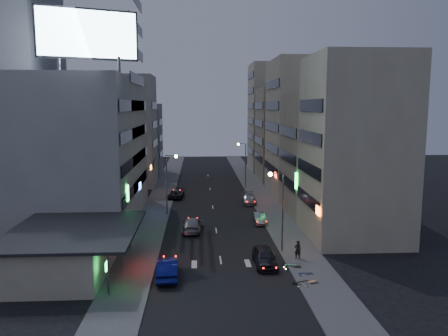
{
  "coord_description": "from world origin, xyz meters",
  "views": [
    {
      "loc": [
        -2.05,
        -35.85,
        14.57
      ],
      "look_at": [
        1.15,
        17.73,
        6.91
      ],
      "focal_mm": 35.0,
      "sensor_mm": 36.0,
      "label": 1
    }
  ],
  "objects": [
    {
      "name": "shophouse_far",
      "position": [
        15.0,
        35.0,
        11.0
      ],
      "size": [
        10.0,
        14.0,
        22.0
      ],
      "primitive_type": "cube",
      "color": "#BCB493",
      "rests_on": "ground"
    },
    {
      "name": "ground",
      "position": [
        0.0,
        0.0,
        0.0
      ],
      "size": [
        180.0,
        180.0,
        0.0
      ],
      "primitive_type": "plane",
      "color": "black",
      "rests_on": "ground"
    },
    {
      "name": "person",
      "position": [
        7.34,
        3.63,
        1.01
      ],
      "size": [
        0.68,
        0.48,
        1.78
      ],
      "primitive_type": "imported",
      "rotation": [
        0.0,
        0.0,
        3.23
      ],
      "color": "black",
      "rests_on": "sidewalk_right"
    },
    {
      "name": "parked_car_right_mid",
      "position": [
        5.51,
        16.87,
        0.65
      ],
      "size": [
        1.41,
        3.94,
        1.29
      ],
      "primitive_type": "imported",
      "rotation": [
        0.0,
        0.0,
        0.01
      ],
      "color": "gray",
      "rests_on": "ground"
    },
    {
      "name": "shophouse_near",
      "position": [
        15.0,
        10.5,
        10.0
      ],
      "size": [
        10.0,
        11.0,
        20.0
      ],
      "primitive_type": "cube",
      "color": "#BCB493",
      "rests_on": "ground"
    },
    {
      "name": "scooter_blue",
      "position": [
        7.77,
        0.19,
        0.7
      ],
      "size": [
        0.87,
        1.95,
        1.15
      ],
      "primitive_type": null,
      "rotation": [
        0.0,
        0.0,
        1.7
      ],
      "color": "navy",
      "rests_on": "sidewalk_right"
    },
    {
      "name": "sidewalk_right",
      "position": [
        8.0,
        30.0,
        0.06
      ],
      "size": [
        4.0,
        120.0,
        0.12
      ],
      "primitive_type": "cube",
      "color": "#4C4C4F",
      "rests_on": "ground"
    },
    {
      "name": "parked_car_right_near",
      "position": [
        3.98,
        2.39,
        0.82
      ],
      "size": [
        2.02,
        4.86,
        1.65
      ],
      "primitive_type": "imported",
      "rotation": [
        0.0,
        0.0,
        0.01
      ],
      "color": "#27272C",
      "rests_on": "ground"
    },
    {
      "name": "shophouse_mid",
      "position": [
        15.5,
        22.0,
        8.0
      ],
      "size": [
        11.0,
        12.0,
        16.0
      ],
      "primitive_type": "cube",
      "color": "tan",
      "rests_on": "ground"
    },
    {
      "name": "far_right_a",
      "position": [
        15.5,
        50.0,
        9.0
      ],
      "size": [
        11.0,
        12.0,
        18.0
      ],
      "primitive_type": "cube",
      "color": "tan",
      "rests_on": "ground"
    },
    {
      "name": "road_car_blue",
      "position": [
        -4.74,
        0.04,
        0.82
      ],
      "size": [
        1.93,
        5.06,
        1.65
      ],
      "primitive_type": "imported",
      "rotation": [
        0.0,
        0.0,
        3.18
      ],
      "color": "navy",
      "rests_on": "ground"
    },
    {
      "name": "billboard",
      "position": [
        -12.99,
        9.97,
        21.66
      ],
      "size": [
        9.52,
        3.75,
        6.2
      ],
      "rotation": [
        0.0,
        0.0,
        0.35
      ],
      "color": "#595B60",
      "rests_on": "white_building"
    },
    {
      "name": "white_building",
      "position": [
        -17.0,
        20.0,
        9.0
      ],
      "size": [
        14.0,
        24.0,
        18.0
      ],
      "primitive_type": "cube",
      "color": "#A1A19D",
      "rests_on": "ground"
    },
    {
      "name": "parked_car_left",
      "position": [
        -5.6,
        32.63,
        0.65
      ],
      "size": [
        2.56,
        4.85,
        1.3
      ],
      "primitive_type": "imported",
      "rotation": [
        0.0,
        0.0,
        3.06
      ],
      "color": "#2C2B31",
      "rests_on": "ground"
    },
    {
      "name": "road_car_silver",
      "position": [
        -2.78,
        13.9,
        0.79
      ],
      "size": [
        2.63,
        5.57,
        1.57
      ],
      "primitive_type": "imported",
      "rotation": [
        0.0,
        0.0,
        3.06
      ],
      "color": "gray",
      "rests_on": "ground"
    },
    {
      "name": "street_lamp_right_near",
      "position": [
        5.9,
        6.0,
        5.36
      ],
      "size": [
        1.6,
        0.44,
        8.02
      ],
      "color": "#595B60",
      "rests_on": "sidewalk_right"
    },
    {
      "name": "parked_car_right_far",
      "position": [
        5.54,
        28.01,
        0.71
      ],
      "size": [
        2.15,
        4.96,
        1.42
      ],
      "primitive_type": "imported",
      "rotation": [
        0.0,
        0.0,
        -0.03
      ],
      "color": "gray",
      "rests_on": "ground"
    },
    {
      "name": "food_court",
      "position": [
        -13.9,
        2.0,
        1.98
      ],
      "size": [
        11.0,
        13.0,
        3.88
      ],
      "color": "#BCB493",
      "rests_on": "ground"
    },
    {
      "name": "scooter_black_b",
      "position": [
        7.21,
        1.7,
        0.72
      ],
      "size": [
        0.98,
        2.04,
        1.19
      ],
      "primitive_type": null,
      "rotation": [
        0.0,
        0.0,
        1.4
      ],
      "color": "black",
      "rests_on": "sidewalk_right"
    },
    {
      "name": "scooter_silver_a",
      "position": [
        7.55,
        -1.69,
        0.75
      ],
      "size": [
        1.44,
        2.15,
        1.25
      ],
      "primitive_type": null,
      "rotation": [
        0.0,
        0.0,
        1.98
      ],
      "color": "silver",
      "rests_on": "sidewalk_right"
    },
    {
      "name": "sidewalk_left",
      "position": [
        -8.0,
        30.0,
        0.06
      ],
      "size": [
        4.0,
        120.0,
        0.12
      ],
      "primitive_type": "cube",
      "color": "#4C4C4F",
      "rests_on": "ground"
    },
    {
      "name": "far_right_b",
      "position": [
        16.0,
        64.0,
        12.0
      ],
      "size": [
        12.0,
        12.0,
        24.0
      ],
      "primitive_type": "cube",
      "color": "#BCB493",
      "rests_on": "ground"
    },
    {
      "name": "far_left_a",
      "position": [
        -15.5,
        45.0,
        10.0
      ],
      "size": [
        11.0,
        10.0,
        20.0
      ],
      "primitive_type": "cube",
      "color": "#A1A19D",
      "rests_on": "ground"
    },
    {
      "name": "street_lamp_left",
      "position": [
        -5.9,
        22.0,
        5.36
      ],
      "size": [
        1.6,
        0.44,
        8.02
      ],
      "color": "#595B60",
      "rests_on": "sidewalk_left"
    },
    {
      "name": "grey_tower",
      "position": [
        -26.0,
        23.0,
        17.0
      ],
      "size": [
        10.0,
        14.0,
        34.0
      ],
      "primitive_type": "cube",
      "color": "gray",
      "rests_on": "ground"
    },
    {
      "name": "street_lamp_right_far",
      "position": [
        5.9,
        40.0,
        5.36
      ],
      "size": [
        1.6,
        0.44,
        8.02
      ],
      "color": "#595B60",
      "rests_on": "sidewalk_right"
    },
    {
      "name": "far_left_b",
      "position": [
        -16.0,
        58.0,
        7.5
      ],
      "size": [
        12.0,
        10.0,
        15.0
      ],
      "primitive_type": "cube",
      "color": "gray",
      "rests_on": "ground"
    },
    {
      "name": "scooter_black_a",
      "position": [
        6.94,
        -1.47,
        0.66
      ],
      "size": [
        1.25,
        1.84,
        1.07
      ],
      "primitive_type": null,
      "rotation": [
        0.0,
        0.0,
        1.99
      ],
      "color": "black",
      "rests_on": "sidewalk_right"
    },
    {
      "name": "scooter_silver_b",
      "position": [
        6.98,
        1.98,
        0.65
      ],
      "size": [
        1.05,
        1.81,
        1.05
      ],
      "primitive_type": null,
      "rotation": [
        0.0,
        0.0,
        1.28
      ],
      "color": "#B9BDC2",
      "rests_on": "sidewalk_right"
    }
  ]
}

